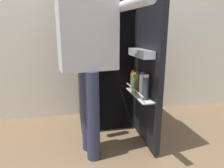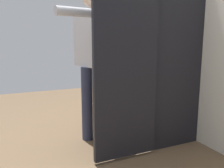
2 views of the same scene
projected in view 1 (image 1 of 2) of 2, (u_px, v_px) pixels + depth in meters
The scene contains 4 objects.
ground_plane at pixel (113, 142), 2.09m from camera, with size 6.27×6.27×0.00m, color brown.
kitchen_wall at pixel (99, 21), 2.63m from camera, with size 4.40×0.10×2.56m, color silver.
refrigerator at pixel (107, 52), 2.35m from camera, with size 0.68×1.20×1.81m.
person at pixel (89, 50), 1.67m from camera, with size 0.66×0.74×1.63m.
Camera 1 is at (-0.39, -1.84, 1.11)m, focal length 31.60 mm.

